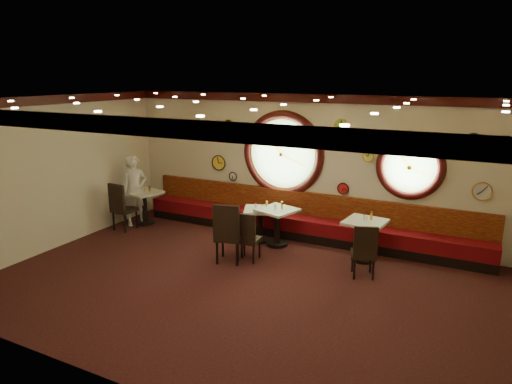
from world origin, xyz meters
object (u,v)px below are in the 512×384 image
at_px(condiment_d_pepper, 367,218).
at_px(condiment_b_pepper, 262,207).
at_px(chair_a, 121,204).
at_px(waiter, 135,191).
at_px(chair_c, 247,234).
at_px(table_c, 277,222).
at_px(condiment_a_pepper, 144,190).
at_px(table_a, 144,203).
at_px(condiment_c_bottle, 282,205).
at_px(condiment_d_bottle, 371,216).
at_px(condiment_d_salt, 364,217).
at_px(condiment_a_bottle, 149,188).
at_px(condiment_b_salt, 256,205).
at_px(table_d, 364,235).
at_px(condiment_c_pepper, 276,207).
at_px(condiment_a_salt, 141,189).
at_px(table_b, 260,221).
at_px(chair_d, 364,248).
at_px(condiment_b_bottle, 267,205).
at_px(condiment_c_salt, 275,205).
at_px(chair_b, 228,230).

bearing_deg(condiment_d_pepper, condiment_b_pepper, 179.67).
bearing_deg(condiment_b_pepper, chair_a, -166.00).
bearing_deg(waiter, chair_c, -71.17).
relative_size(condiment_b_pepper, waiter, 0.06).
distance_m(table_c, condiment_a_pepper, 3.54).
height_order(table_a, condiment_a_pepper, condiment_a_pepper).
relative_size(condiment_c_bottle, condiment_d_bottle, 0.94).
height_order(condiment_d_salt, condiment_a_bottle, condiment_a_bottle).
bearing_deg(condiment_a_bottle, condiment_b_salt, 2.47).
relative_size(chair_c, waiter, 0.36).
relative_size(table_d, condiment_a_bottle, 5.74).
height_order(condiment_b_salt, condiment_c_bottle, condiment_c_bottle).
bearing_deg(chair_a, condiment_c_pepper, 15.64).
height_order(condiment_a_salt, condiment_b_salt, condiment_a_salt).
height_order(table_b, chair_d, chair_d).
distance_m(chair_a, condiment_b_bottle, 3.50).
relative_size(condiment_a_salt, condiment_a_bottle, 0.73).
bearing_deg(condiment_a_pepper, condiment_b_salt, 3.98).
relative_size(chair_c, condiment_a_salt, 5.88).
relative_size(condiment_a_salt, waiter, 0.06).
distance_m(condiment_c_salt, condiment_d_salt, 1.96).
xyz_separation_m(chair_a, condiment_b_bottle, (3.38, 0.89, 0.18)).
distance_m(chair_a, condiment_b_pepper, 3.41).
bearing_deg(table_a, chair_d, -7.01).
distance_m(table_d, condiment_d_bottle, 0.41).
distance_m(condiment_c_pepper, condiment_d_pepper, 1.92).
bearing_deg(chair_c, waiter, 161.54).
height_order(table_b, condiment_a_bottle, condiment_a_bottle).
bearing_deg(condiment_c_salt, chair_c, -92.28).
distance_m(chair_c, waiter, 3.63).
relative_size(condiment_b_pepper, condiment_d_bottle, 0.60).
bearing_deg(condiment_c_pepper, chair_b, -108.44).
height_order(chair_a, chair_d, chair_a).
bearing_deg(condiment_b_pepper, table_d, -1.13).
bearing_deg(condiment_b_bottle, chair_d, -21.24).
relative_size(condiment_c_bottle, waiter, 0.09).
relative_size(table_c, condiment_d_bottle, 5.59).
distance_m(condiment_c_salt, condiment_d_pepper, 2.01).
bearing_deg(waiter, condiment_a_salt, 17.68).
relative_size(table_d, chair_d, 1.33).
bearing_deg(table_a, table_c, 1.84).
bearing_deg(condiment_c_salt, condiment_d_salt, -1.99).
bearing_deg(condiment_c_bottle, chair_d, -23.43).
bearing_deg(waiter, condiment_b_pepper, -52.44).
distance_m(condiment_c_salt, condiment_c_pepper, 0.17).
height_order(table_b, condiment_b_salt, condiment_b_salt).
xyz_separation_m(table_a, condiment_b_pepper, (3.16, 0.17, 0.28)).
bearing_deg(chair_c, condiment_b_pepper, 96.01).
xyz_separation_m(table_c, condiment_c_salt, (-0.11, 0.11, 0.35)).
relative_size(condiment_d_salt, condiment_b_pepper, 1.06).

